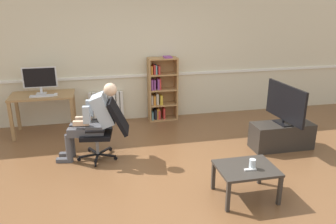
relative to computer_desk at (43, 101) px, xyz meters
name	(u,v)px	position (x,y,z in m)	size (l,w,h in m)	color
ground_plane	(170,178)	(1.92, -2.15, -0.64)	(18.00, 18.00, 0.00)	brown
back_wall	(142,54)	(1.92, 0.50, 0.71)	(12.00, 0.13, 2.70)	beige
computer_desk	(43,101)	(0.00, 0.00, 0.00)	(1.12, 0.62, 0.76)	#9E7547
imac_monitor	(40,78)	(-0.02, 0.08, 0.40)	(0.60, 0.14, 0.49)	silver
keyboard	(42,96)	(0.02, -0.14, 0.13)	(0.41, 0.12, 0.02)	silver
computer_mouse	(56,94)	(0.26, -0.12, 0.13)	(0.06, 0.10, 0.03)	white
bookshelf	(161,91)	(2.26, 0.29, -0.02)	(0.59, 0.29, 1.32)	#AD7F4C
radiator	(106,107)	(1.15, 0.39, -0.32)	(0.69, 0.08, 0.63)	white
office_chair	(106,127)	(1.09, -1.30, -0.12)	(0.86, 0.62, 0.96)	black
person_seated	(93,120)	(0.90, -1.27, 0.02)	(0.99, 0.45, 1.23)	#4C4C51
tv_stand	(282,136)	(3.98, -1.54, -0.42)	(1.03, 0.41, 0.44)	#2D2823
tv_screen	(285,104)	(3.98, -1.54, 0.15)	(0.22, 0.99, 0.66)	black
coffee_table	(246,171)	(2.75, -2.79, -0.27)	(0.73, 0.58, 0.42)	#332D28
drinking_glass	(252,164)	(2.80, -2.84, -0.16)	(0.08, 0.08, 0.12)	silver
spare_remote	(250,169)	(2.76, -2.88, -0.21)	(0.04, 0.15, 0.02)	white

